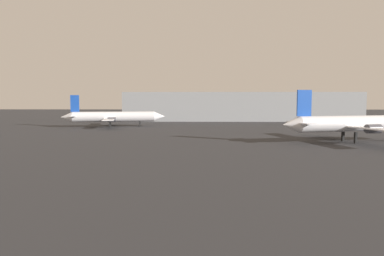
# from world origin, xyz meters

# --- Properties ---
(airplane_on_taxiway) EXTENTS (29.91, 27.85, 9.85)m
(airplane_on_taxiway) POSITION_xyz_m (29.71, 55.11, 3.54)
(airplane_on_taxiway) COLOR white
(airplane_on_taxiway) RESTS_ON ground_plane
(airplane_distant) EXTENTS (30.86, 24.84, 9.53)m
(airplane_distant) POSITION_xyz_m (-25.78, 92.45, 3.03)
(airplane_distant) COLOR white
(airplane_distant) RESTS_ON ground_plane
(terminal_building) EXTENTS (90.88, 21.57, 11.13)m
(terminal_building) POSITION_xyz_m (16.55, 128.60, 5.57)
(terminal_building) COLOR #999EA3
(terminal_building) RESTS_ON ground_plane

